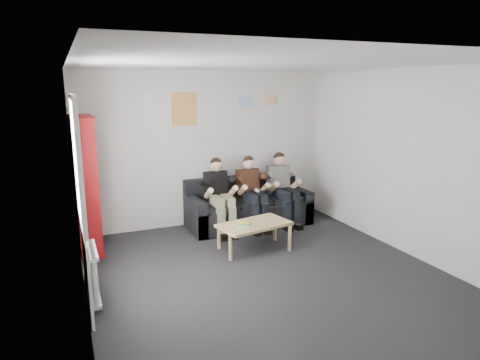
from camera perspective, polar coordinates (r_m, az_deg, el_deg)
The scene contains 14 objects.
room_shell at distance 5.31m, azimuth 4.16°, elevation 0.55°, with size 5.00×5.00×5.00m.
sofa at distance 7.66m, azimuth 1.05°, elevation -3.77°, with size 2.16×0.88×0.83m.
bookshelf at distance 6.73m, azimuth -19.78°, elevation -0.56°, with size 0.30×0.91×2.02m.
coffee_table at distance 6.46m, azimuth 1.91°, elevation -6.20°, with size 1.06×0.59×0.43m.
game_cases at distance 6.34m, azimuth 0.41°, elevation -5.89°, with size 0.21×0.18×0.04m.
person_left at distance 7.18m, azimuth -2.70°, elevation -2.14°, with size 0.38×0.80×1.26m.
person_middle at distance 7.40m, azimuth 1.68°, elevation -1.71°, with size 0.37×0.79×1.25m.
person_right at distance 7.66m, azimuth 5.78°, elevation -1.20°, with size 0.38×0.82×1.28m.
radiator at distance 5.27m, azimuth -18.93°, elevation -11.68°, with size 0.10×0.64×0.60m.
window at distance 5.03m, azimuth -20.32°, elevation -4.68°, with size 0.05×1.30×2.36m.
poster_large at distance 7.39m, azimuth -7.48°, elevation 9.34°, with size 0.42×0.01×0.55m, color gold.
poster_blue at distance 7.77m, azimuth 0.83°, elevation 10.33°, with size 0.25×0.01×0.20m, color #4593EC.
poster_pink at distance 7.98m, azimuth 4.18°, elevation 10.72°, with size 0.22×0.01×0.18m, color #CC3F8D.
poster_sign at distance 7.25m, azimuth -12.18°, elevation 10.69°, with size 0.20×0.01×0.14m, color white.
Camera 1 is at (-2.37, -4.62, 2.45)m, focal length 32.00 mm.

